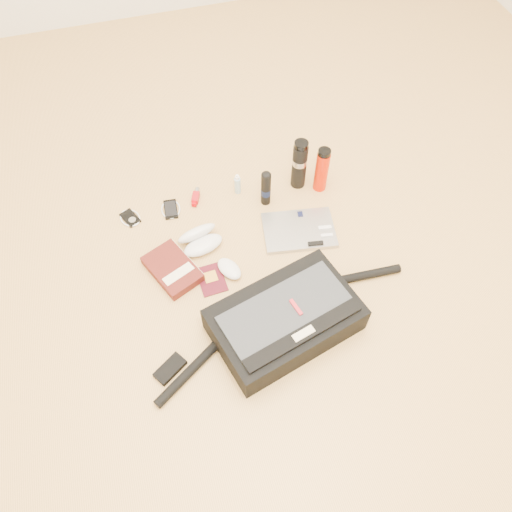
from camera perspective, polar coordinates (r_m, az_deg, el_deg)
The scene contains 14 objects.
ground at distance 1.95m, azimuth 0.59°, elevation -3.03°, with size 4.00×4.00×0.00m, color tan.
messenger_bag at distance 1.80m, azimuth 3.28°, elevation -7.29°, with size 1.02×0.43×0.15m.
laptop at distance 2.08m, azimuth 4.97°, elevation 2.94°, with size 0.32×0.25×0.03m.
book at distance 1.98m, azimuth -9.49°, elevation -1.46°, with size 0.23×0.27×0.04m.
passport at distance 1.96m, azimuth -5.11°, elevation -2.66°, with size 0.11×0.14×0.01m.
mouse at distance 1.96m, azimuth -3.07°, elevation -1.47°, with size 0.11×0.14×0.04m.
sunglasses_case at distance 2.03m, azimuth -6.42°, elevation 1.90°, with size 0.20×0.18×0.10m.
ipod at distance 2.19m, azimuth -14.19°, elevation 4.23°, with size 0.10×0.11×0.01m.
phone at distance 2.18m, azimuth -9.72°, elevation 5.29°, with size 0.09×0.11×0.01m.
inhaler at distance 2.20m, azimuth -6.90°, elevation 6.71°, with size 0.06×0.10×0.03m.
spray_bottle at distance 2.19m, azimuth -2.12°, elevation 8.15°, with size 0.03×0.03×0.11m.
aerosol_can at distance 2.12m, azimuth 1.14°, elevation 7.78°, with size 0.04×0.04×0.18m.
thermos_black at distance 2.17m, azimuth 4.99°, elevation 10.42°, with size 0.08×0.08×0.25m.
thermos_red at distance 2.18m, azimuth 7.53°, elevation 9.74°, with size 0.07×0.07×0.22m.
Camera 1 is at (-0.31, -0.96, 1.66)m, focal length 35.00 mm.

